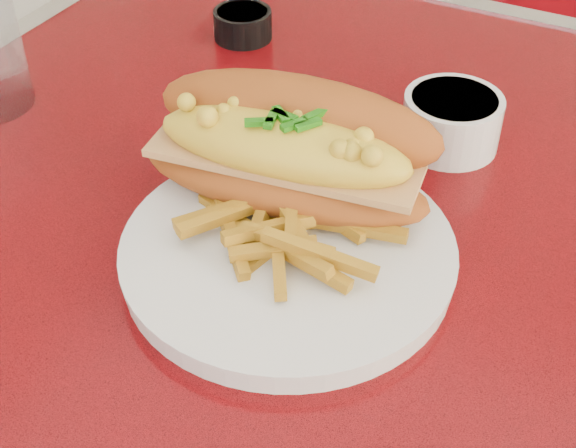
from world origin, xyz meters
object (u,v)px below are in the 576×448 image
at_px(dinner_plate, 288,253).
at_px(gravy_ramekin, 452,120).
at_px(sauce_cup_left, 243,23).
at_px(mac_hoagie, 289,148).
at_px(fork, 368,232).
at_px(diner_table, 476,360).

relative_size(dinner_plate, gravy_ramekin, 3.59).
height_order(gravy_ramekin, sauce_cup_left, gravy_ramekin).
distance_m(dinner_plate, mac_hoagie, 0.08).
bearing_deg(sauce_cup_left, fork, -45.01).
height_order(dinner_plate, mac_hoagie, mac_hoagie).
bearing_deg(mac_hoagie, diner_table, 10.30).
relative_size(gravy_ramekin, sauce_cup_left, 1.11).
distance_m(dinner_plate, fork, 0.07).
bearing_deg(fork, diner_table, -82.52).
height_order(dinner_plate, sauce_cup_left, sauce_cup_left).
xyz_separation_m(diner_table, dinner_plate, (-0.14, -0.11, 0.17)).
height_order(dinner_plate, gravy_ramekin, gravy_ramekin).
relative_size(diner_table, sauce_cup_left, 14.30).
height_order(mac_hoagie, fork, mac_hoagie).
relative_size(fork, gravy_ramekin, 1.50).
height_order(diner_table, dinner_plate, dinner_plate).
height_order(diner_table, fork, fork).
height_order(fork, sauce_cup_left, sauce_cup_left).
bearing_deg(dinner_plate, sauce_cup_left, 125.10).
bearing_deg(fork, dinner_plate, 101.33).
distance_m(diner_table, dinner_plate, 0.25).
xyz_separation_m(dinner_plate, mac_hoagie, (-0.03, 0.06, 0.05)).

